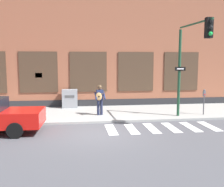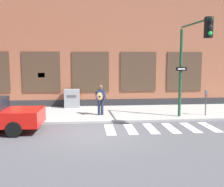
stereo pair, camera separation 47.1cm
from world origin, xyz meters
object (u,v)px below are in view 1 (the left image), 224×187
busker (100,98)px  traffic_light (191,53)px  utility_box (70,99)px  parking_meter (204,98)px

busker → traffic_light: (4.36, -1.97, 2.45)m
busker → utility_box: 3.14m
busker → utility_box: (-1.72, 2.60, -0.37)m
busker → parking_meter: (5.85, -0.63, -0.02)m
utility_box → parking_meter: bearing=-23.1°
parking_meter → utility_box: size_ratio=1.20×
traffic_light → parking_meter: size_ratio=3.40×
traffic_light → parking_meter: traffic_light is taller
traffic_light → utility_box: (-6.08, 4.57, -2.81)m
busker → traffic_light: traffic_light is taller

